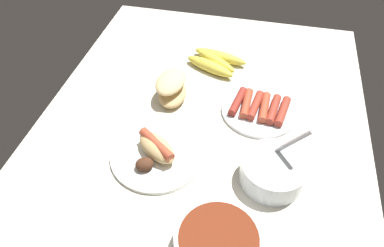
{
  "coord_description": "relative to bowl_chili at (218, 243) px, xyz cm",
  "views": [
    {
      "loc": [
        -67.15,
        -12.74,
        71.42
      ],
      "look_at": [
        -2.12,
        1.97,
        3.0
      ],
      "focal_mm": 33.73,
      "sensor_mm": 36.0,
      "label": 1
    }
  ],
  "objects": [
    {
      "name": "plate_hotdog_assembled",
      "position": [
        20.99,
        19.24,
        -1.2
      ],
      "size": [
        23.85,
        23.85,
        5.61
      ],
      "color": "white",
      "rests_on": "ground_plane"
    },
    {
      "name": "bowl_coleslaw",
      "position": [
        20.2,
        -9.46,
        0.48
      ],
      "size": [
        15.39,
        15.39,
        16.08
      ],
      "color": "silver",
      "rests_on": "ground_plane"
    },
    {
      "name": "bread_stack",
      "position": [
        43.78,
        21.42,
        0.68
      ],
      "size": [
        14.19,
        9.88,
        7.2
      ],
      "color": "tan",
      "rests_on": "ground_plane"
    },
    {
      "name": "banana_bunch",
      "position": [
        61.75,
        11.49,
        -1.19
      ],
      "size": [
        15.29,
        20.69,
        3.51
      ],
      "color": "gold",
      "rests_on": "ground_plane"
    },
    {
      "name": "ground_plane",
      "position": [
        33.53,
        10.52,
        -4.42
      ],
      "size": [
        120.0,
        90.0,
        3.0
      ],
      "primitive_type": "cube",
      "color": "silver"
    },
    {
      "name": "plate_sausages",
      "position": [
        43.06,
        -4.49,
        -1.69
      ],
      "size": [
        21.46,
        21.46,
        3.33
      ],
      "color": "white",
      "rests_on": "ground_plane"
    },
    {
      "name": "bowl_chili",
      "position": [
        0.0,
        0.0,
        0.0
      ],
      "size": [
        17.84,
        17.84,
        5.34
      ],
      "color": "white",
      "rests_on": "ground_plane"
    }
  ]
}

